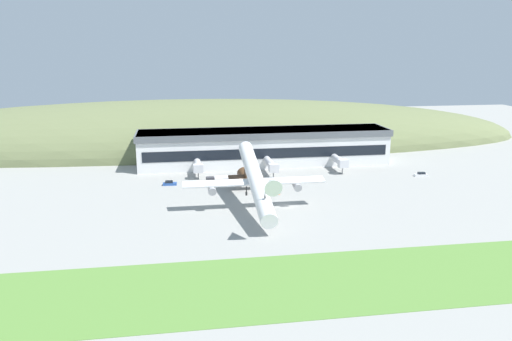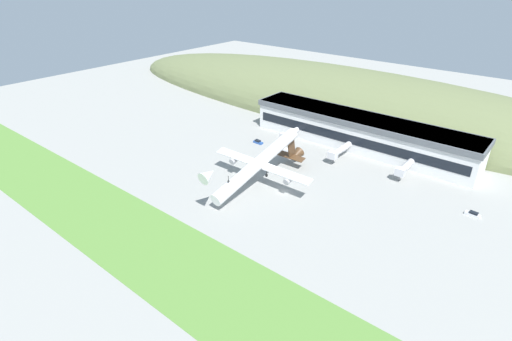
# 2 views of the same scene
# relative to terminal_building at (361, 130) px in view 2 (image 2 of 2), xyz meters

# --- Properties ---
(ground_plane) EXTENTS (447.73, 447.73, 0.00)m
(ground_plane) POSITION_rel_terminal_building_xyz_m (-2.62, -52.57, -7.81)
(ground_plane) COLOR gray
(grass_strip_foreground) EXTENTS (402.96, 27.32, 0.08)m
(grass_strip_foreground) POSITION_rel_terminal_building_xyz_m (-2.62, -100.96, -7.77)
(grass_strip_foreground) COLOR #568438
(grass_strip_foreground) RESTS_ON ground_plane
(hill_backdrop) EXTENTS (333.12, 76.07, 42.43)m
(hill_backdrop) POSITION_rel_terminal_building_xyz_m (-29.92, 44.10, -7.81)
(hill_backdrop) COLOR #667047
(hill_backdrop) RESTS_ON ground_plane
(terminal_building) EXTENTS (97.96, 18.33, 13.81)m
(terminal_building) POSITION_rel_terminal_building_xyz_m (0.00, 0.00, 0.00)
(terminal_building) COLOR silver
(terminal_building) RESTS_ON ground_plane
(jetway_0) EXTENTS (3.38, 11.61, 5.43)m
(jetway_0) POSITION_rel_terminal_building_xyz_m (-26.66, -15.11, -3.82)
(jetway_0) COLOR silver
(jetway_0) RESTS_ON ground_plane
(jetway_1) EXTENTS (3.38, 15.29, 5.43)m
(jetway_1) POSITION_rel_terminal_building_xyz_m (-0.54, -17.07, -3.81)
(jetway_1) COLOR silver
(jetway_1) RESTS_ON ground_plane
(jetway_2) EXTENTS (3.38, 12.44, 5.43)m
(jetway_2) POSITION_rel_terminal_building_xyz_m (25.65, -15.56, -3.82)
(jetway_2) COLOR silver
(jetway_2) RESTS_ON ground_plane
(cargo_airplane) EXTENTS (40.83, 53.76, 16.18)m
(cargo_airplane) POSITION_rel_terminal_building_xyz_m (-12.06, -54.26, 1.00)
(cargo_airplane) COLOR white
(service_car_0) EXTENTS (4.69, 2.08, 1.45)m
(service_car_0) POSITION_rel_terminal_building_xyz_m (52.54, -26.69, -7.21)
(service_car_0) COLOR silver
(service_car_0) RESTS_ON ground_plane
(service_car_1) EXTENTS (4.62, 2.01, 1.52)m
(service_car_1) POSITION_rel_terminal_building_xyz_m (-36.57, -24.70, -7.18)
(service_car_1) COLOR #264C99
(service_car_1) RESTS_ON ground_plane
(fuel_truck) EXTENTS (8.21, 2.63, 3.03)m
(fuel_truck) POSITION_rel_terminal_building_xyz_m (-20.35, -26.27, -6.35)
(fuel_truck) COLOR #333338
(fuel_truck) RESTS_ON ground_plane
(traffic_cone_0) EXTENTS (0.52, 0.52, 0.58)m
(traffic_cone_0) POSITION_rel_terminal_building_xyz_m (-2.38, -41.04, -7.53)
(traffic_cone_0) COLOR orange
(traffic_cone_0) RESTS_ON ground_plane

